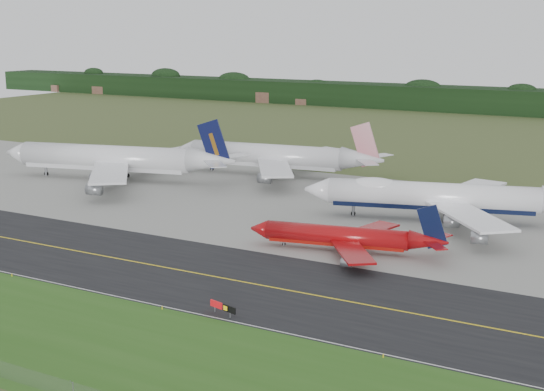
{
  "coord_description": "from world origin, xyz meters",
  "views": [
    {
      "loc": [
        63.4,
        -105.45,
        40.89
      ],
      "look_at": [
        -7.34,
        22.0,
        8.61
      ],
      "focal_mm": 50.0,
      "sensor_mm": 36.0,
      "label": 1
    }
  ],
  "objects_px": {
    "jet_star_tail": "(277,157)",
    "taxiway_sign": "(223,307)",
    "jet_red_737": "(347,237)",
    "jet_ba_747": "(443,197)",
    "jet_navy_gold": "(118,159)"
  },
  "relations": [
    {
      "from": "jet_star_tail",
      "to": "taxiway_sign",
      "type": "height_order",
      "value": "jet_star_tail"
    },
    {
      "from": "jet_red_737",
      "to": "taxiway_sign",
      "type": "xyz_separation_m",
      "value": [
        -2.95,
        -38.44,
        -1.57
      ]
    },
    {
      "from": "jet_ba_747",
      "to": "jet_red_737",
      "type": "xyz_separation_m",
      "value": [
        -8.79,
        -31.24,
        -2.54
      ]
    },
    {
      "from": "taxiway_sign",
      "to": "jet_star_tail",
      "type": "bearing_deg",
      "value": 114.5
    },
    {
      "from": "jet_ba_747",
      "to": "taxiway_sign",
      "type": "relative_size",
      "value": 11.97
    },
    {
      "from": "jet_ba_747",
      "to": "jet_star_tail",
      "type": "relative_size",
      "value": 0.99
    },
    {
      "from": "jet_red_737",
      "to": "taxiway_sign",
      "type": "relative_size",
      "value": 7.28
    },
    {
      "from": "jet_red_737",
      "to": "jet_star_tail",
      "type": "distance_m",
      "value": 75.69
    },
    {
      "from": "jet_ba_747",
      "to": "taxiway_sign",
      "type": "xyz_separation_m",
      "value": [
        -11.74,
        -69.68,
        -4.11
      ]
    },
    {
      "from": "jet_ba_747",
      "to": "jet_star_tail",
      "type": "height_order",
      "value": "jet_star_tail"
    },
    {
      "from": "jet_red_737",
      "to": "jet_star_tail",
      "type": "bearing_deg",
      "value": 128.76
    },
    {
      "from": "jet_star_tail",
      "to": "taxiway_sign",
      "type": "distance_m",
      "value": 107.15
    },
    {
      "from": "jet_red_737",
      "to": "jet_ba_747",
      "type": "bearing_deg",
      "value": 74.29
    },
    {
      "from": "jet_star_tail",
      "to": "taxiway_sign",
      "type": "xyz_separation_m",
      "value": [
        44.41,
        -97.42,
        -4.26
      ]
    },
    {
      "from": "jet_navy_gold",
      "to": "jet_star_tail",
      "type": "xyz_separation_m",
      "value": [
        35.17,
        26.48,
        -0.34
      ]
    }
  ]
}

